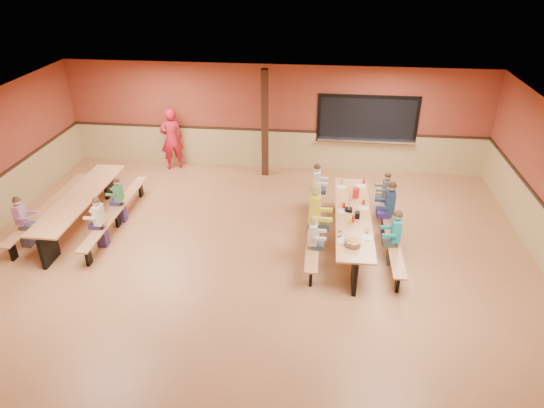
# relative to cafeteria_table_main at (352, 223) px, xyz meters

# --- Properties ---
(ground) EXTENTS (12.00, 12.00, 0.00)m
(ground) POSITION_rel_cafeteria_table_main_xyz_m (-2.13, -0.97, -0.53)
(ground) COLOR #A4663E
(ground) RESTS_ON ground
(room_envelope) EXTENTS (12.04, 10.04, 3.02)m
(room_envelope) POSITION_rel_cafeteria_table_main_xyz_m (-2.13, -0.97, 0.16)
(room_envelope) COLOR brown
(room_envelope) RESTS_ON ground
(kitchen_pass_through) EXTENTS (2.78, 0.28, 1.38)m
(kitchen_pass_through) POSITION_rel_cafeteria_table_main_xyz_m (0.47, 3.99, 0.96)
(kitchen_pass_through) COLOR black
(kitchen_pass_through) RESTS_ON ground
(structural_post) EXTENTS (0.18, 0.18, 3.00)m
(structural_post) POSITION_rel_cafeteria_table_main_xyz_m (-2.33, 3.43, 0.97)
(structural_post) COLOR black
(structural_post) RESTS_ON ground
(cafeteria_table_main) EXTENTS (1.91, 3.70, 0.74)m
(cafeteria_table_main) POSITION_rel_cafeteria_table_main_xyz_m (0.00, 0.00, 0.00)
(cafeteria_table_main) COLOR #BF7C4C
(cafeteria_table_main) RESTS_ON ground
(cafeteria_table_second) EXTENTS (1.91, 3.70, 0.74)m
(cafeteria_table_second) POSITION_rel_cafeteria_table_main_xyz_m (-6.23, 0.16, 0.00)
(cafeteria_table_second) COLOR #BF7C4C
(cafeteria_table_second) RESTS_ON ground
(seated_child_white_left) EXTENTS (0.35, 0.28, 1.16)m
(seated_child_white_left) POSITION_rel_cafeteria_table_main_xyz_m (-0.83, -0.93, 0.05)
(seated_child_white_left) COLOR silver
(seated_child_white_left) RESTS_ON ground
(seated_adult_yellow) EXTENTS (0.50, 0.41, 1.47)m
(seated_adult_yellow) POSITION_rel_cafeteria_table_main_xyz_m (-0.83, -0.11, 0.21)
(seated_adult_yellow) COLOR gold
(seated_adult_yellow) RESTS_ON ground
(seated_child_grey_left) EXTENTS (0.36, 0.29, 1.18)m
(seated_child_grey_left) POSITION_rel_cafeteria_table_main_xyz_m (-0.83, 1.54, 0.07)
(seated_child_grey_left) COLOR silver
(seated_child_grey_left) RESTS_ON ground
(seated_child_teal_right) EXTENTS (0.37, 0.31, 1.22)m
(seated_child_teal_right) POSITION_rel_cafeteria_table_main_xyz_m (0.83, -0.66, 0.08)
(seated_child_teal_right) COLOR teal
(seated_child_teal_right) RESTS_ON ground
(seated_child_navy_right) EXTENTS (0.41, 0.33, 1.29)m
(seated_child_navy_right) POSITION_rel_cafeteria_table_main_xyz_m (0.83, 0.52, 0.12)
(seated_child_navy_right) COLOR navy
(seated_child_navy_right) RESTS_ON ground
(seated_child_char_right) EXTENTS (0.33, 0.27, 1.14)m
(seated_child_char_right) POSITION_rel_cafeteria_table_main_xyz_m (0.83, 1.34, 0.04)
(seated_child_char_right) COLOR #565B62
(seated_child_char_right) RESTS_ON ground
(seated_child_purple_sec) EXTENTS (0.36, 0.29, 1.18)m
(seated_child_purple_sec) POSITION_rel_cafeteria_table_main_xyz_m (-7.05, -0.86, 0.07)
(seated_child_purple_sec) COLOR #995D87
(seated_child_purple_sec) RESTS_ON ground
(seated_child_green_sec) EXTENTS (0.32, 0.26, 1.11)m
(seated_child_green_sec) POSITION_rel_cafeteria_table_main_xyz_m (-5.40, 0.41, 0.03)
(seated_child_green_sec) COLOR #3B8152
(seated_child_green_sec) RESTS_ON ground
(seated_child_tan_sec) EXTENTS (0.35, 0.28, 1.16)m
(seated_child_tan_sec) POSITION_rel_cafeteria_table_main_xyz_m (-5.40, -0.67, 0.06)
(seated_child_tan_sec) COLOR beige
(seated_child_tan_sec) RESTS_ON ground
(standing_woman) EXTENTS (0.79, 0.71, 1.82)m
(standing_woman) POSITION_rel_cafeteria_table_main_xyz_m (-5.06, 3.58, 0.38)
(standing_woman) COLOR red
(standing_woman) RESTS_ON ground
(punch_pitcher) EXTENTS (0.16, 0.16, 0.22)m
(punch_pitcher) POSITION_rel_cafeteria_table_main_xyz_m (0.08, 0.83, 0.32)
(punch_pitcher) COLOR red
(punch_pitcher) RESTS_ON cafeteria_table_main
(chip_bowl) EXTENTS (0.32, 0.32, 0.15)m
(chip_bowl) POSITION_rel_cafeteria_table_main_xyz_m (-0.06, -1.22, 0.29)
(chip_bowl) COLOR #FFA528
(chip_bowl) RESTS_ON cafeteria_table_main
(napkin_dispenser) EXTENTS (0.10, 0.14, 0.13)m
(napkin_dispenser) POSITION_rel_cafeteria_table_main_xyz_m (0.08, -0.13, 0.28)
(napkin_dispenser) COLOR black
(napkin_dispenser) RESTS_ON cafeteria_table_main
(condiment_mustard) EXTENTS (0.06, 0.06, 0.17)m
(condiment_mustard) POSITION_rel_cafeteria_table_main_xyz_m (-0.08, -0.42, 0.30)
(condiment_mustard) COLOR yellow
(condiment_mustard) RESTS_ON cafeteria_table_main
(condiment_ketchup) EXTENTS (0.06, 0.06, 0.17)m
(condiment_ketchup) POSITION_rel_cafeteria_table_main_xyz_m (-0.02, -0.33, 0.30)
(condiment_ketchup) COLOR #B2140F
(condiment_ketchup) RESTS_ON cafeteria_table_main
(table_paddle) EXTENTS (0.16, 0.16, 0.56)m
(table_paddle) POSITION_rel_cafeteria_table_main_xyz_m (-0.10, 0.14, 0.35)
(table_paddle) COLOR black
(table_paddle) RESTS_ON cafeteria_table_main
(place_settings) EXTENTS (0.65, 3.30, 0.11)m
(place_settings) POSITION_rel_cafeteria_table_main_xyz_m (0.00, 0.00, 0.27)
(place_settings) COLOR beige
(place_settings) RESTS_ON cafeteria_table_main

